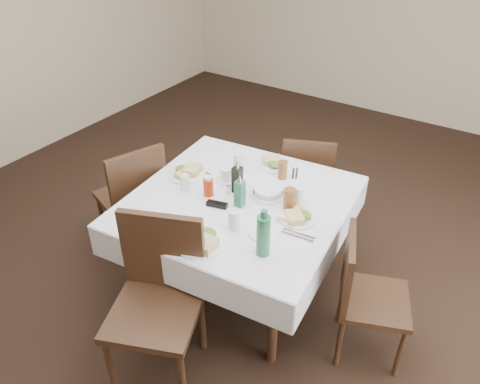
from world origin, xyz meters
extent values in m
plane|color=black|center=(0.00, 0.00, 0.00)|extent=(7.00, 7.00, 0.00)
cylinder|color=black|center=(-0.43, -0.63, 0.36)|extent=(0.06, 0.06, 0.72)
cylinder|color=black|center=(-0.52, 0.35, 0.36)|extent=(0.06, 0.06, 0.72)
cylinder|color=black|center=(0.55, -0.54, 0.36)|extent=(0.06, 0.06, 0.72)
cylinder|color=black|center=(0.46, 0.44, 0.36)|extent=(0.06, 0.06, 0.72)
cube|color=black|center=(0.01, -0.10, 0.73)|extent=(1.34, 1.34, 0.03)
cube|color=white|center=(0.01, -0.10, 0.76)|extent=(1.47, 1.47, 0.01)
cube|color=white|center=(-0.05, 0.58, 0.65)|extent=(1.35, 0.14, 0.22)
cube|color=white|center=(0.08, -0.77, 0.65)|extent=(1.35, 0.14, 0.22)
cube|color=white|center=(0.69, -0.04, 0.65)|extent=(0.14, 1.35, 0.22)
cube|color=white|center=(-0.66, -0.16, 0.65)|extent=(0.14, 1.35, 0.22)
cube|color=black|center=(0.05, 0.89, 0.42)|extent=(0.53, 0.53, 0.04)
cube|color=black|center=(0.13, 0.72, 0.64)|extent=(0.39, 0.19, 0.44)
cylinder|color=black|center=(0.15, 1.12, 0.21)|extent=(0.03, 0.03, 0.42)
cylinder|color=black|center=(0.28, 0.79, 0.21)|extent=(0.03, 0.03, 0.42)
cylinder|color=black|center=(-0.18, 0.98, 0.21)|extent=(0.03, 0.03, 0.42)
cylinder|color=black|center=(-0.04, 0.66, 0.21)|extent=(0.03, 0.03, 0.42)
cube|color=black|center=(0.03, -0.97, 0.49)|extent=(0.63, 0.63, 0.04)
cube|color=black|center=(-0.06, -0.77, 0.76)|extent=(0.46, 0.22, 0.53)
cylinder|color=black|center=(-0.09, -1.24, 0.25)|extent=(0.04, 0.04, 0.49)
cylinder|color=black|center=(-0.25, -0.85, 0.25)|extent=(0.04, 0.04, 0.49)
cylinder|color=black|center=(0.30, -1.08, 0.25)|extent=(0.04, 0.04, 0.49)
cylinder|color=black|center=(0.14, -0.70, 0.25)|extent=(0.04, 0.04, 0.49)
cube|color=black|center=(1.00, -0.12, 0.41)|extent=(0.52, 0.52, 0.04)
cube|color=black|center=(0.83, -0.19, 0.64)|extent=(0.18, 0.39, 0.44)
cylinder|color=black|center=(1.23, -0.23, 0.21)|extent=(0.03, 0.03, 0.41)
cylinder|color=black|center=(0.90, -0.35, 0.21)|extent=(0.03, 0.03, 0.41)
cylinder|color=black|center=(1.10, 0.10, 0.21)|extent=(0.03, 0.03, 0.41)
cylinder|color=black|center=(0.78, -0.02, 0.21)|extent=(0.03, 0.03, 0.41)
cube|color=black|center=(-0.95, -0.16, 0.45)|extent=(0.57, 0.57, 0.04)
cube|color=black|center=(-0.76, -0.23, 0.70)|extent=(0.19, 0.43, 0.48)
cylinder|color=black|center=(-1.06, 0.09, 0.23)|extent=(0.04, 0.04, 0.45)
cylinder|color=black|center=(-0.70, -0.05, 0.23)|extent=(0.04, 0.04, 0.45)
cylinder|color=black|center=(-1.20, -0.27, 0.23)|extent=(0.04, 0.04, 0.45)
cylinder|color=black|center=(-0.84, -0.41, 0.23)|extent=(0.04, 0.04, 0.45)
cylinder|color=white|center=(0.01, 0.41, 0.77)|extent=(0.25, 0.25, 0.01)
cube|color=tan|center=(-0.04, 0.42, 0.80)|extent=(0.16, 0.16, 0.04)
cube|color=gold|center=(0.05, 0.43, 0.79)|extent=(0.10, 0.09, 0.03)
ellipsoid|color=#366B1C|center=(0.02, 0.37, 0.80)|extent=(0.09, 0.08, 0.04)
cylinder|color=white|center=(0.07, -0.59, 0.77)|extent=(0.31, 0.31, 0.02)
cube|color=tan|center=(0.11, -0.62, 0.80)|extent=(0.17, 0.14, 0.05)
cube|color=gold|center=(0.02, -0.57, 0.80)|extent=(0.12, 0.10, 0.04)
ellipsoid|color=#366B1C|center=(0.09, -0.54, 0.80)|extent=(0.11, 0.10, 0.05)
cylinder|color=white|center=(0.43, -0.07, 0.77)|extent=(0.24, 0.24, 0.01)
cube|color=tan|center=(0.43, -0.11, 0.79)|extent=(0.16, 0.16, 0.04)
cube|color=gold|center=(0.41, -0.03, 0.79)|extent=(0.09, 0.10, 0.03)
ellipsoid|color=#366B1C|center=(0.47, -0.05, 0.79)|extent=(0.09, 0.08, 0.04)
cylinder|color=white|center=(-0.46, -0.05, 0.77)|extent=(0.26, 0.26, 0.01)
cube|color=tan|center=(-0.43, -0.01, 0.80)|extent=(0.14, 0.16, 0.04)
cube|color=gold|center=(-0.46, -0.10, 0.79)|extent=(0.08, 0.09, 0.03)
ellipsoid|color=#366B1C|center=(-0.50, -0.04, 0.80)|extent=(0.10, 0.09, 0.04)
cylinder|color=white|center=(-0.25, 0.27, 0.77)|extent=(0.17, 0.17, 0.01)
cylinder|color=white|center=(0.34, -0.31, 0.77)|extent=(0.18, 0.18, 0.01)
cylinder|color=silver|center=(-0.18, 0.20, 0.83)|extent=(0.07, 0.07, 0.14)
cylinder|color=silver|center=(0.16, -0.37, 0.83)|extent=(0.07, 0.07, 0.13)
cylinder|color=silver|center=(0.36, 0.06, 0.83)|extent=(0.07, 0.07, 0.14)
cylinder|color=silver|center=(-0.35, -0.20, 0.82)|extent=(0.06, 0.06, 0.11)
cylinder|color=brown|center=(0.13, 0.29, 0.83)|extent=(0.06, 0.06, 0.13)
cylinder|color=brown|center=(0.35, -0.02, 0.84)|extent=(0.08, 0.08, 0.16)
cylinder|color=silver|center=(0.16, 0.03, 0.78)|extent=(0.20, 0.20, 0.04)
cylinder|color=white|center=(0.16, 0.03, 0.81)|extent=(0.18, 0.18, 0.04)
cube|color=black|center=(-0.04, -0.03, 0.86)|extent=(0.06, 0.06, 0.19)
cone|color=silver|center=(-0.04, -0.03, 0.98)|extent=(0.03, 0.03, 0.05)
cube|color=#256A44|center=(0.06, -0.15, 0.85)|extent=(0.05, 0.05, 0.18)
cone|color=silver|center=(0.06, -0.15, 0.97)|extent=(0.03, 0.03, 0.05)
cylinder|color=#A9290B|center=(-0.18, -0.16, 0.82)|extent=(0.07, 0.07, 0.12)
cylinder|color=white|center=(-0.18, -0.16, 0.89)|extent=(0.05, 0.05, 0.02)
cylinder|color=white|center=(-0.07, -0.08, 0.79)|extent=(0.03, 0.03, 0.06)
cylinder|color=silver|center=(-0.07, -0.08, 0.82)|extent=(0.03, 0.03, 0.01)
cylinder|color=#452F22|center=(0.03, -0.14, 0.79)|extent=(0.03, 0.03, 0.06)
cylinder|color=silver|center=(0.03, -0.14, 0.83)|extent=(0.03, 0.03, 0.01)
cylinder|color=white|center=(-0.18, 0.05, 0.77)|extent=(0.14, 0.14, 0.01)
cylinder|color=white|center=(-0.18, 0.05, 0.82)|extent=(0.09, 0.09, 0.09)
cylinder|color=black|center=(-0.18, 0.05, 0.85)|extent=(0.07, 0.07, 0.01)
torus|color=white|center=(-0.14, 0.08, 0.82)|extent=(0.05, 0.05, 0.06)
cube|color=black|center=(-0.06, -0.24, 0.78)|extent=(0.14, 0.08, 0.03)
cylinder|color=#256A44|center=(0.42, -0.47, 0.89)|extent=(0.08, 0.08, 0.25)
cylinder|color=#256A44|center=(0.42, -0.47, 1.03)|extent=(0.04, 0.04, 0.05)
cube|color=white|center=(0.38, -0.14, 0.78)|extent=(0.09, 0.06, 0.04)
cube|color=pink|center=(0.38, -0.14, 0.79)|extent=(0.07, 0.04, 0.02)
cube|color=silver|center=(0.17, 0.38, 0.77)|extent=(0.07, 0.15, 0.01)
cube|color=silver|center=(0.19, 0.39, 0.77)|extent=(0.07, 0.15, 0.01)
cube|color=silver|center=(-0.21, -0.59, 0.77)|extent=(0.09, 0.18, 0.01)
cube|color=silver|center=(-0.23, -0.58, 0.77)|extent=(0.09, 0.18, 0.01)
cube|color=silver|center=(0.52, -0.24, 0.77)|extent=(0.20, 0.04, 0.01)
cube|color=silver|center=(0.51, -0.21, 0.77)|extent=(0.20, 0.04, 0.01)
cube|color=silver|center=(-0.39, 0.05, 0.77)|extent=(0.16, 0.03, 0.01)
cube|color=silver|center=(-0.39, 0.02, 0.77)|extent=(0.16, 0.03, 0.01)
camera|label=1|loc=(1.40, -2.20, 2.50)|focal=35.00mm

